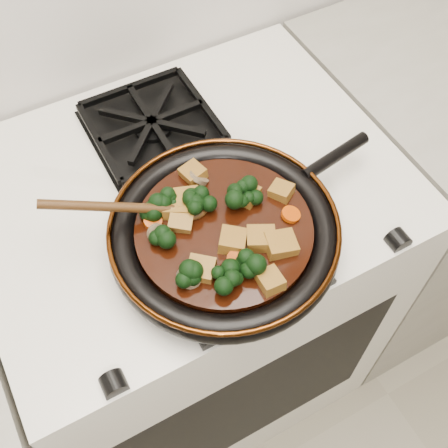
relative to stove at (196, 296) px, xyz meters
name	(u,v)px	position (x,y,z in m)	size (l,w,h in m)	color
stove	(196,296)	(0.00, 0.00, 0.00)	(0.76, 0.60, 0.90)	white
burner_grate_front	(223,236)	(0.00, -0.14, 0.46)	(0.23, 0.23, 0.03)	black
burner_grate_back	(152,125)	(0.00, 0.14, 0.46)	(0.23, 0.23, 0.03)	black
skillet	(225,233)	(0.00, -0.15, 0.49)	(0.49, 0.37, 0.05)	black
braising_sauce	(224,231)	(-0.01, -0.15, 0.50)	(0.28, 0.28, 0.02)	black
tofu_cube_0	(261,239)	(0.03, -0.20, 0.52)	(0.04, 0.04, 0.02)	#8A5F20
tofu_cube_1	(176,208)	(-0.06, -0.09, 0.52)	(0.04, 0.03, 0.02)	#8A5F20
tofu_cube_2	(281,191)	(0.11, -0.14, 0.52)	(0.03, 0.03, 0.02)	#8A5F20
tofu_cube_3	(188,200)	(-0.03, -0.08, 0.52)	(0.04, 0.04, 0.02)	#8A5F20
tofu_cube_4	(193,173)	(0.00, -0.04, 0.52)	(0.04, 0.03, 0.02)	#8A5F20
tofu_cube_5	(270,281)	(0.01, -0.27, 0.52)	(0.04, 0.03, 0.02)	#8A5F20
tofu_cube_6	(233,241)	(-0.01, -0.19, 0.52)	(0.04, 0.04, 0.02)	#8A5F20
tofu_cube_7	(181,222)	(-0.06, -0.12, 0.52)	(0.04, 0.03, 0.02)	#8A5F20
tofu_cube_8	(201,269)	(-0.07, -0.21, 0.52)	(0.04, 0.04, 0.02)	#8A5F20
tofu_cube_9	(246,195)	(0.05, -0.12, 0.52)	(0.04, 0.04, 0.02)	#8A5F20
tofu_cube_10	(281,245)	(0.05, -0.23, 0.52)	(0.04, 0.04, 0.02)	#8A5F20
broccoli_floret_0	(226,280)	(-0.05, -0.24, 0.52)	(0.06, 0.06, 0.05)	black
broccoli_floret_1	(248,267)	(-0.01, -0.24, 0.52)	(0.06, 0.06, 0.05)	black
broccoli_floret_2	(240,198)	(0.04, -0.12, 0.52)	(0.06, 0.06, 0.06)	black
broccoli_floret_3	(161,236)	(-0.10, -0.13, 0.52)	(0.06, 0.06, 0.06)	black
broccoli_floret_4	(191,282)	(-0.10, -0.22, 0.52)	(0.06, 0.06, 0.05)	black
broccoli_floret_5	(245,196)	(0.05, -0.12, 0.52)	(0.06, 0.06, 0.05)	black
broccoli_floret_6	(198,202)	(-0.02, -0.10, 0.52)	(0.06, 0.06, 0.06)	black
broccoli_floret_7	(157,210)	(-0.09, -0.08, 0.52)	(0.06, 0.06, 0.05)	black
broccoli_floret_8	(166,204)	(-0.07, -0.08, 0.52)	(0.06, 0.06, 0.05)	black
carrot_coin_0	(236,259)	(-0.02, -0.21, 0.51)	(0.03, 0.03, 0.01)	#BF3E05
carrot_coin_1	(153,221)	(-0.10, -0.09, 0.51)	(0.03, 0.03, 0.01)	#BF3E05
carrot_coin_2	(291,214)	(0.10, -0.18, 0.51)	(0.03, 0.03, 0.01)	#BF3E05
carrot_coin_3	(169,198)	(-0.06, -0.06, 0.51)	(0.03, 0.03, 0.01)	#BF3E05
mushroom_slice_0	(190,277)	(-0.09, -0.21, 0.52)	(0.03, 0.03, 0.01)	brown
mushroom_slice_1	(157,233)	(-0.10, -0.12, 0.52)	(0.03, 0.03, 0.01)	brown
mushroom_slice_2	(199,178)	(0.00, -0.05, 0.52)	(0.03, 0.03, 0.01)	brown
mushroom_slice_3	(189,277)	(-0.09, -0.21, 0.52)	(0.04, 0.04, 0.01)	brown
wooden_spoon	(150,208)	(-0.10, -0.08, 0.53)	(0.15, 0.07, 0.23)	#41250D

